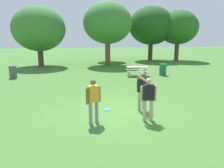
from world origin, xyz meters
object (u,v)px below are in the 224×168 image
object	(u,v)px
person_catcher	(142,89)
tree_back_left	(178,27)
frisbee	(107,110)
tree_tall_left	(39,29)
trash_can_further_along	(13,72)
picnic_table_near	(137,69)
trash_can_beside_table	(163,69)
tree_slender_mid	(151,26)
person_bystander	(148,97)
tree_broad_center	(108,23)
person_thrower	(93,98)
tree_far_right	(107,27)

from	to	relation	value
person_catcher	tree_back_left	xyz separation A→B (m)	(11.44, 18.90, 3.41)
frisbee	tree_tall_left	size ratio (longest dim) A/B	0.05
frisbee	trash_can_further_along	size ratio (longest dim) A/B	0.31
picnic_table_near	tree_back_left	distance (m)	14.41
trash_can_beside_table	tree_slender_mid	world-z (taller)	tree_slender_mid
frisbee	tree_back_left	xyz separation A→B (m)	(12.90, 18.59, 4.36)
person_bystander	picnic_table_near	size ratio (longest dim) A/B	0.84
person_catcher	tree_tall_left	world-z (taller)	tree_tall_left
tree_broad_center	tree_slender_mid	size ratio (longest dim) A/B	0.97
trash_can_beside_table	tree_back_left	xyz separation A→B (m)	(6.78, 10.71, 3.89)
person_bystander	trash_can_beside_table	distance (m)	10.61
tree_tall_left	tree_broad_center	bearing A→B (deg)	-3.10
person_thrower	trash_can_beside_table	size ratio (longest dim) A/B	1.71
tree_tall_left	tree_back_left	size ratio (longest dim) A/B	0.96
trash_can_further_along	tree_far_right	world-z (taller)	tree_far_right
picnic_table_near	tree_far_right	size ratio (longest dim) A/B	0.32
tree_broad_center	trash_can_beside_table	bearing A→B (deg)	-67.30
tree_broad_center	tree_slender_mid	xyz separation A→B (m)	(6.62, 3.96, -0.03)
person_thrower	trash_can_further_along	size ratio (longest dim) A/B	1.71
trash_can_beside_table	tree_tall_left	bearing A→B (deg)	142.42
person_catcher	trash_can_further_along	world-z (taller)	person_catcher
trash_can_beside_table	tree_far_right	world-z (taller)	tree_far_right
frisbee	tree_tall_left	distance (m)	17.04
tree_tall_left	tree_back_left	xyz separation A→B (m)	(17.29, 2.62, 0.41)
tree_tall_left	person_bystander	bearing A→B (deg)	-72.09
person_bystander	trash_can_further_along	xyz separation A→B (m)	(-7.00, 10.50, -0.46)
person_bystander	trash_can_further_along	distance (m)	12.63
picnic_table_near	tree_tall_left	bearing A→B (deg)	136.14
person_catcher	tree_tall_left	distance (m)	17.56
trash_can_further_along	tree_broad_center	distance (m)	11.64
person_bystander	trash_can_beside_table	xyz separation A→B (m)	(4.85, 9.42, -0.46)
trash_can_further_along	tree_broad_center	size ratio (longest dim) A/B	0.14
person_bystander	trash_can_beside_table	size ratio (longest dim) A/B	1.71
person_thrower	trash_can_beside_table	xyz separation A→B (m)	(6.87, 9.22, -0.46)
person_bystander	tree_back_left	bearing A→B (deg)	59.97
frisbee	tree_far_right	distance (m)	20.88
trash_can_further_along	person_bystander	bearing A→B (deg)	-56.31
trash_can_further_along	tree_broad_center	bearing A→B (deg)	37.47
trash_can_beside_table	trash_can_further_along	distance (m)	11.90
person_thrower	frisbee	distance (m)	1.79
tree_far_right	trash_can_beside_table	bearing A→B (deg)	-78.54
trash_can_beside_table	tree_far_right	xyz separation A→B (m)	(-2.47, 12.19, 3.95)
tree_broad_center	tree_slender_mid	distance (m)	7.71
tree_back_left	person_catcher	bearing A→B (deg)	-121.19
tree_tall_left	tree_broad_center	xyz separation A→B (m)	(7.30, -0.39, 0.65)
frisbee	tree_back_left	distance (m)	23.05
trash_can_further_along	tree_back_left	bearing A→B (deg)	27.33
frisbee	tree_broad_center	xyz separation A→B (m)	(2.90, 15.58, 4.60)
person_bystander	frisbee	xyz separation A→B (m)	(-1.27, 1.53, -0.93)
trash_can_beside_table	tree_tall_left	size ratio (longest dim) A/B	0.15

